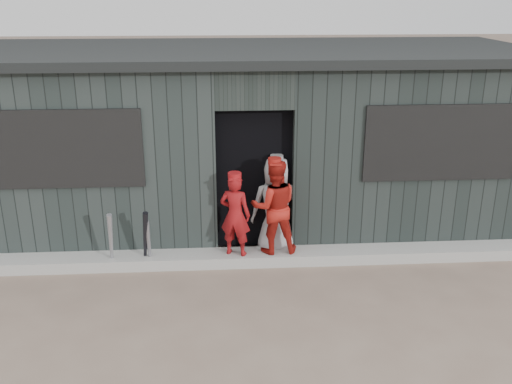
{
  "coord_description": "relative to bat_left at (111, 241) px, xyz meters",
  "views": [
    {
      "loc": [
        -0.44,
        -4.96,
        3.44
      ],
      "look_at": [
        0.0,
        1.8,
        1.0
      ],
      "focal_mm": 40.0,
      "sensor_mm": 36.0,
      "label": 1
    }
  ],
  "objects": [
    {
      "name": "player_red_right",
      "position": [
        2.09,
        0.14,
        0.37
      ],
      "size": [
        0.64,
        0.51,
        1.25
      ],
      "primitive_type": "imported",
      "rotation": [
        0.0,
        0.0,
        3.2
      ],
      "color": "#AA1C15",
      "rests_on": "curb"
    },
    {
      "name": "player_grey_back",
      "position": [
        2.13,
        0.37,
        0.28
      ],
      "size": [
        0.68,
        0.46,
        1.37
      ],
      "primitive_type": "imported",
      "rotation": [
        0.0,
        0.0,
        3.17
      ],
      "color": "#A9A9A9",
      "rests_on": "ground"
    },
    {
      "name": "bat_mid",
      "position": [
        0.47,
        0.04,
        -0.06
      ],
      "size": [
        0.07,
        0.2,
        0.7
      ],
      "primitive_type": "cone",
      "rotation": [
        0.19,
        0.0,
        0.01
      ],
      "color": "gray",
      "rests_on": "ground"
    },
    {
      "name": "ground",
      "position": [
        1.85,
        -1.71,
        -0.41
      ],
      "size": [
        80.0,
        80.0,
        0.0
      ],
      "primitive_type": "plane",
      "color": "#715C4E",
      "rests_on": "ground"
    },
    {
      "name": "curb",
      "position": [
        1.85,
        0.11,
        -0.34
      ],
      "size": [
        8.0,
        0.36,
        0.15
      ],
      "primitive_type": "cube",
      "color": "#9D9D98",
      "rests_on": "ground"
    },
    {
      "name": "dugout",
      "position": [
        1.85,
        1.8,
        0.88
      ],
      "size": [
        8.3,
        3.3,
        2.62
      ],
      "color": "black",
      "rests_on": "ground"
    },
    {
      "name": "bat_right",
      "position": [
        0.43,
        0.03,
        0.01
      ],
      "size": [
        0.17,
        0.31,
        0.83
      ],
      "primitive_type": "cone",
      "rotation": [
        0.29,
        0.0,
        0.35
      ],
      "color": "black",
      "rests_on": "ground"
    },
    {
      "name": "bat_left",
      "position": [
        0.0,
        0.0,
        0.0
      ],
      "size": [
        0.14,
        0.28,
        0.82
      ],
      "primitive_type": "cone",
      "rotation": [
        0.25,
        0.0,
        0.3
      ],
      "color": "#9A9AA2",
      "rests_on": "ground"
    },
    {
      "name": "player_red_left",
      "position": [
        1.58,
        0.08,
        0.28
      ],
      "size": [
        0.46,
        0.38,
        1.09
      ],
      "primitive_type": "imported",
      "rotation": [
        0.0,
        0.0,
        2.81
      ],
      "color": "maroon",
      "rests_on": "curb"
    }
  ]
}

